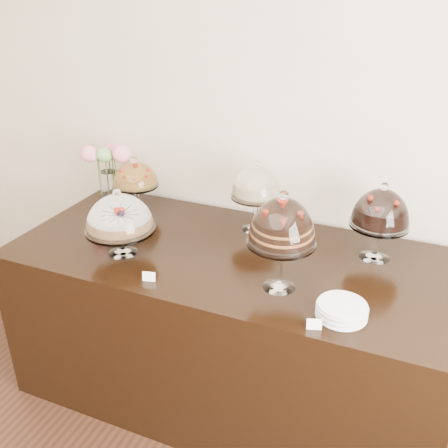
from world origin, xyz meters
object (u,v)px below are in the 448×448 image
at_px(display_counter, 228,324).
at_px(cake_stand_dark_choco, 381,211).
at_px(cake_stand_cheesecake, 256,185).
at_px(cake_stand_fruit_tart, 135,177).
at_px(plate_stack, 342,310).
at_px(cake_stand_sugar_sponge, 119,216).
at_px(cake_stand_choco_layer, 282,225).
at_px(flower_vase, 106,163).

distance_m(display_counter, cake_stand_dark_choco, 1.01).
relative_size(cake_stand_cheesecake, cake_stand_fruit_tart, 1.20).
bearing_deg(plate_stack, cake_stand_sugar_sponge, 174.38).
bearing_deg(cake_stand_dark_choco, cake_stand_sugar_sponge, -159.22).
bearing_deg(cake_stand_sugar_sponge, cake_stand_choco_layer, 0.38).
relative_size(cake_stand_sugar_sponge, plate_stack, 1.71).
bearing_deg(cake_stand_dark_choco, display_counter, -161.04).
relative_size(cake_stand_dark_choco, plate_stack, 1.95).
height_order(display_counter, cake_stand_cheesecake, cake_stand_cheesecake).
relative_size(display_counter, cake_stand_choco_layer, 4.74).
distance_m(cake_stand_choco_layer, plate_stack, 0.42).
height_order(cake_stand_dark_choco, cake_stand_fruit_tart, cake_stand_dark_choco).
bearing_deg(flower_vase, cake_stand_choco_layer, -22.53).
xyz_separation_m(display_counter, cake_stand_choco_layer, (0.33, -0.20, 0.76)).
xyz_separation_m(cake_stand_cheesecake, flower_vase, (-0.96, 0.02, -0.01)).
height_order(display_counter, cake_stand_dark_choco, cake_stand_dark_choco).
bearing_deg(flower_vase, display_counter, -18.93).
bearing_deg(display_counter, plate_stack, -26.81).
height_order(cake_stand_choco_layer, cake_stand_dark_choco, cake_stand_choco_layer).
height_order(cake_stand_cheesecake, cake_stand_fruit_tart, cake_stand_cheesecake).
distance_m(display_counter, flower_vase, 1.20).
xyz_separation_m(cake_stand_cheesecake, cake_stand_fruit_tart, (-0.74, -0.03, -0.05)).
xyz_separation_m(cake_stand_choco_layer, plate_stack, (0.30, -0.12, -0.27)).
bearing_deg(flower_vase, cake_stand_cheesecake, -0.90).
relative_size(cake_stand_sugar_sponge, cake_stand_fruit_tart, 1.04).
xyz_separation_m(display_counter, cake_stand_cheesecake, (0.04, 0.30, 0.71)).
height_order(cake_stand_choco_layer, flower_vase, cake_stand_choco_layer).
height_order(display_counter, cake_stand_choco_layer, cake_stand_choco_layer).
height_order(display_counter, cake_stand_sugar_sponge, cake_stand_sugar_sponge).
relative_size(display_counter, cake_stand_dark_choco, 5.56).
bearing_deg(cake_stand_fruit_tart, plate_stack, -24.07).
relative_size(cake_stand_dark_choco, flower_vase, 1.03).
bearing_deg(cake_stand_choco_layer, cake_stand_cheesecake, 120.25).
bearing_deg(flower_vase, cake_stand_fruit_tart, -10.51).
xyz_separation_m(cake_stand_choco_layer, cake_stand_cheesecake, (-0.30, 0.51, -0.05)).
bearing_deg(plate_stack, cake_stand_fruit_tart, 155.93).
xyz_separation_m(cake_stand_cheesecake, cake_stand_dark_choco, (0.65, -0.07, -0.01)).
height_order(cake_stand_dark_choco, plate_stack, cake_stand_dark_choco).
bearing_deg(display_counter, cake_stand_sugar_sponge, -156.73).
bearing_deg(cake_stand_choco_layer, cake_stand_fruit_tart, 155.07).
height_order(cake_stand_choco_layer, cake_stand_cheesecake, cake_stand_choco_layer).
height_order(cake_stand_sugar_sponge, flower_vase, flower_vase).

